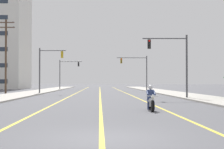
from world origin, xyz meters
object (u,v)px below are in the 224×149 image
object	(u,v)px
traffic_signal_near_left	(47,64)
traffic_signal_mid_left	(66,70)
motorcycle_with_rider	(151,100)
traffic_signal_mid_right	(138,68)
traffic_signal_near_right	(174,57)
utility_pole_left_near	(6,54)

from	to	relation	value
traffic_signal_near_left	traffic_signal_mid_left	distance (m)	25.84
motorcycle_with_rider	traffic_signal_mid_right	distance (m)	41.06
motorcycle_with_rider	traffic_signal_mid_right	size ratio (longest dim) A/B	0.35
traffic_signal_near_left	traffic_signal_mid_left	world-z (taller)	same
traffic_signal_near_right	traffic_signal_mid_left	xyz separation A→B (m)	(-14.19, 39.41, 0.02)
utility_pole_left_near	traffic_signal_near_left	bearing A→B (deg)	3.65
traffic_signal_mid_right	traffic_signal_mid_left	distance (m)	18.30
motorcycle_with_rider	utility_pole_left_near	xyz separation A→B (m)	(-15.41, 26.67, 4.78)
motorcycle_with_rider	traffic_signal_mid_left	world-z (taller)	traffic_signal_mid_left
motorcycle_with_rider	traffic_signal_mid_right	xyz separation A→B (m)	(3.78, 40.73, 3.54)
traffic_signal_near_left	traffic_signal_mid_right	distance (m)	19.45
traffic_signal_near_left	traffic_signal_mid_right	world-z (taller)	same
traffic_signal_near_left	utility_pole_left_near	bearing A→B (deg)	-176.35
utility_pole_left_near	motorcycle_with_rider	bearing A→B (deg)	-59.98
motorcycle_with_rider	traffic_signal_near_right	size ratio (longest dim) A/B	0.35
traffic_signal_near_right	traffic_signal_mid_left	distance (m)	41.89
traffic_signal_near_left	motorcycle_with_rider	bearing A→B (deg)	-69.67
traffic_signal_mid_left	traffic_signal_near_right	bearing A→B (deg)	-70.19
traffic_signal_mid_left	utility_pole_left_near	distance (m)	26.78
traffic_signal_mid_left	utility_pole_left_near	bearing A→B (deg)	-101.84
traffic_signal_near_right	traffic_signal_mid_left	world-z (taller)	same
motorcycle_with_rider	traffic_signal_mid_left	size ratio (longest dim) A/B	0.35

